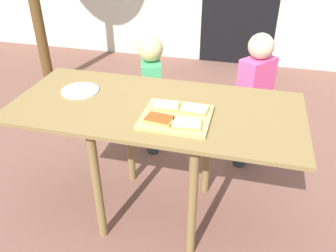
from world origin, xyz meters
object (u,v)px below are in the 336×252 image
at_px(dining_table, 156,122).
at_px(pizza_slice_near_left, 159,119).
at_px(pizza_slice_far_right, 194,109).
at_px(cutting_board, 176,117).
at_px(pizza_slice_near_right, 187,124).
at_px(plate_white_left, 80,90).
at_px(child_left, 151,88).
at_px(pizza_slice_far_left, 166,106).
at_px(child_right, 254,94).

relative_size(dining_table, pizza_slice_near_left, 10.22).
bearing_deg(pizza_slice_far_right, cutting_board, -136.56).
distance_m(dining_table, pizza_slice_near_right, 0.31).
bearing_deg(cutting_board, dining_table, 142.46).
height_order(plate_white_left, child_left, child_left).
relative_size(dining_table, pizza_slice_near_right, 10.40).
bearing_deg(pizza_slice_near_right, pizza_slice_far_right, 87.44).
xyz_separation_m(pizza_slice_near_left, plate_white_left, (-0.54, 0.24, -0.02)).
relative_size(pizza_slice_far_left, plate_white_left, 0.70).
distance_m(cutting_board, child_right, 0.89).
height_order(cutting_board, child_right, child_right).
height_order(child_left, child_right, child_right).
bearing_deg(dining_table, pizza_slice_near_left, -68.72).
bearing_deg(plate_white_left, child_left, 69.06).
relative_size(pizza_slice_near_right, plate_white_left, 0.70).
xyz_separation_m(child_left, child_right, (0.75, -0.01, 0.04)).
xyz_separation_m(plate_white_left, child_right, (0.99, 0.62, -0.20)).
relative_size(pizza_slice_near_right, pizza_slice_far_left, 1.00).
height_order(pizza_slice_near_right, child_left, child_left).
distance_m(pizza_slice_near_left, child_right, 0.99).
relative_size(cutting_board, pizza_slice_far_right, 2.31).
xyz_separation_m(pizza_slice_near_right, child_left, (-0.44, 0.87, -0.26)).
bearing_deg(pizza_slice_far_right, pizza_slice_far_left, 179.69).
height_order(pizza_slice_far_left, child_left, child_left).
relative_size(plate_white_left, child_right, 0.21).
relative_size(pizza_slice_far_right, child_right, 0.15).
distance_m(dining_table, child_left, 0.74).
distance_m(pizza_slice_far_right, plate_white_left, 0.69).
distance_m(pizza_slice_near_left, pizza_slice_near_right, 0.14).
height_order(cutting_board, pizza_slice_far_left, pizza_slice_far_left).
bearing_deg(cutting_board, child_left, 115.08).
relative_size(cutting_board, child_right, 0.34).
height_order(cutting_board, pizza_slice_near_right, pizza_slice_near_right).
bearing_deg(plate_white_left, dining_table, -7.66).
bearing_deg(pizza_slice_near_left, pizza_slice_near_right, -4.60).
height_order(pizza_slice_far_left, plate_white_left, pizza_slice_far_left).
xyz_separation_m(pizza_slice_near_left, child_right, (0.45, 0.85, -0.22)).
distance_m(pizza_slice_far_right, child_left, 0.89).
distance_m(cutting_board, child_left, 0.91).
xyz_separation_m(plate_white_left, child_left, (0.24, 0.62, -0.24)).
xyz_separation_m(pizza_slice_near_right, pizza_slice_far_left, (-0.14, 0.15, 0.00)).
bearing_deg(pizza_slice_near_right, child_right, 70.33).
height_order(pizza_slice_near_left, pizza_slice_near_right, same).
bearing_deg(cutting_board, pizza_slice_near_left, -136.23).
relative_size(plate_white_left, child_left, 0.23).
bearing_deg(pizza_slice_near_left, child_right, 62.21).
distance_m(pizza_slice_far_right, pizza_slice_near_right, 0.15).
bearing_deg(child_right, dining_table, -127.25).
height_order(pizza_slice_far_right, pizza_slice_near_right, same).
relative_size(dining_table, pizza_slice_far_right, 10.49).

